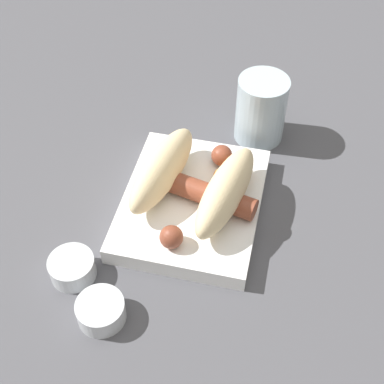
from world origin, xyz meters
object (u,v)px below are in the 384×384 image
Objects in this scene: bread_roll at (193,180)px; sausage at (198,193)px; food_tray at (192,203)px; drink_glass at (261,109)px; condiment_cup_near at (72,268)px; condiment_cup_far at (101,312)px.

bread_roll is 0.02m from sausage.
food_tray is at bearing -114.10° from sausage.
drink_glass reaches higher than bread_roll.
bread_roll is 0.18m from condiment_cup_near.
bread_roll is 0.17m from drink_glass.
condiment_cup_far is 0.35m from drink_glass.
sausage is at bearing 157.25° from condiment_cup_far.
food_tray is 0.17m from drink_glass.
bread_roll is at bearing 160.30° from condiment_cup_far.
food_tray is at bearing -21.28° from drink_glass.
condiment_cup_near is at bearing -31.38° from drink_glass.
sausage is (0.00, 0.01, 0.03)m from food_tray.
sausage is 0.18m from condiment_cup_far.
drink_glass reaches higher than condiment_cup_far.
bread_roll is 0.19m from condiment_cup_far.
condiment_cup_far is (0.17, -0.06, -0.00)m from food_tray.
condiment_cup_near is (0.13, -0.11, -0.00)m from food_tray.
condiment_cup_near is at bearing -41.19° from bread_roll.
sausage reaches higher than food_tray.
food_tray is 0.18m from condiment_cup_far.
sausage is 0.17m from condiment_cup_near.
drink_glass reaches higher than condiment_cup_near.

